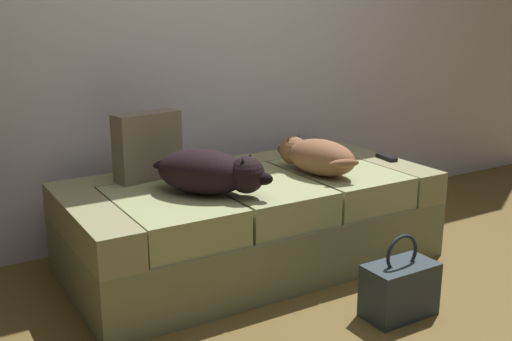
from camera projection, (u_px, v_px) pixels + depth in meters
name	position (u px, v px, depth m)	size (l,w,h in m)	color
couch	(251.00, 221.00, 3.18)	(1.88, 0.91, 0.47)	#787F59
dog_dark	(211.00, 172.00, 2.83)	(0.49, 0.54, 0.21)	black
dog_tan	(316.00, 156.00, 3.17)	(0.32, 0.54, 0.19)	#8D5B3C
tv_remote	(387.00, 157.00, 3.49)	(0.04, 0.15, 0.02)	black
throw_pillow	(148.00, 146.00, 3.06)	(0.34, 0.12, 0.34)	#766A56
handbag	(400.00, 289.00, 2.66)	(0.32, 0.18, 0.38)	#2C383E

